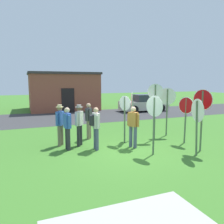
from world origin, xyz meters
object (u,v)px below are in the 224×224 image
stop_sign_leaning_right (186,112)px  person_holding_notes (60,123)px  stop_sign_nearest (197,117)px  person_in_blue (89,119)px  stop_sign_rear_left (202,109)px  stop_sign_far_back (132,108)px  stop_sign_tallest (167,103)px  person_on_left (95,125)px  person_in_teal (133,125)px  stop_sign_center_cluster (155,102)px  stop_sign_low_front (154,115)px  parked_car_on_street (144,104)px  person_with_sunhat (67,126)px  person_near_signs (79,123)px  stop_sign_rear_right (125,112)px

stop_sign_leaning_right → person_holding_notes: stop_sign_leaning_right is taller
stop_sign_nearest → person_in_blue: (-2.97, 3.76, -0.48)m
stop_sign_rear_left → person_in_blue: 4.94m
stop_sign_rear_left → person_holding_notes: size_ratio=1.38×
stop_sign_far_back → stop_sign_tallest: 2.05m
stop_sign_rear_left → person_on_left: 4.15m
stop_sign_tallest → person_in_teal: (-2.49, -1.21, -0.69)m
stop_sign_center_cluster → stop_sign_low_front: size_ratio=1.19×
person_holding_notes → person_on_left: size_ratio=1.03×
stop_sign_low_front → person_holding_notes: (-3.01, 2.45, -0.51)m
stop_sign_low_front → stop_sign_rear_left: bearing=-9.2°
parked_car_on_street → stop_sign_rear_left: (-3.87, -11.06, 0.97)m
person_with_sunhat → person_holding_notes: bearing=104.6°
parked_car_on_street → person_near_signs: 11.81m
stop_sign_rear_right → stop_sign_far_back: (0.48, 0.27, 0.12)m
parked_car_on_street → stop_sign_rear_left: size_ratio=1.80×
stop_sign_nearest → person_with_sunhat: size_ratio=1.23×
person_in_teal → person_with_sunhat: bearing=164.9°
stop_sign_center_cluster → person_in_blue: size_ratio=1.53×
stop_sign_leaning_right → person_on_left: bearing=172.2°
parked_car_on_street → stop_sign_rear_left: 11.76m
parked_car_on_street → person_in_blue: person_in_blue is taller
stop_sign_tallest → person_near_signs: (-4.47, -0.16, -0.66)m
stop_sign_leaning_right → stop_sign_low_front: stop_sign_low_front is taller
stop_sign_rear_right → stop_sign_low_front: 1.87m
person_holding_notes → person_on_left: 1.61m
stop_sign_low_front → stop_sign_far_back: bearing=85.6°
person_in_blue → person_near_signs: bearing=-125.2°
stop_sign_rear_left → stop_sign_rear_right: size_ratio=1.16×
stop_sign_center_cluster → stop_sign_rear_right: (-1.54, -0.01, -0.36)m
stop_sign_rear_right → stop_sign_center_cluster: bearing=0.4°
person_in_teal → person_near_signs: size_ratio=0.97×
stop_sign_center_cluster → person_on_left: 3.15m
parked_car_on_street → stop_sign_far_back: 10.35m
stop_sign_leaning_right → person_holding_notes: bearing=162.6°
stop_sign_rear_left → person_holding_notes: stop_sign_rear_left is taller
person_in_teal → person_holding_notes: (-2.72, 1.37, 0.03)m
person_in_teal → person_on_left: same height
stop_sign_leaning_right → person_on_left: 3.99m
parked_car_on_street → stop_sign_tallest: stop_sign_tallest is taller
parked_car_on_street → person_in_teal: (-6.09, -9.67, 0.26)m
stop_sign_center_cluster → stop_sign_tallest: bearing=23.9°
stop_sign_far_back → stop_sign_tallest: stop_sign_tallest is taller
stop_sign_low_front → person_on_left: bearing=142.5°
parked_car_on_street → person_in_teal: size_ratio=2.57×
person_in_teal → stop_sign_nearest: bearing=-46.4°
stop_sign_leaning_right → person_in_teal: 2.47m
person_with_sunhat → person_in_blue: bearing=46.9°
stop_sign_far_back → person_on_left: (-1.96, -0.73, -0.53)m
person_near_signs → person_holding_notes: same height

